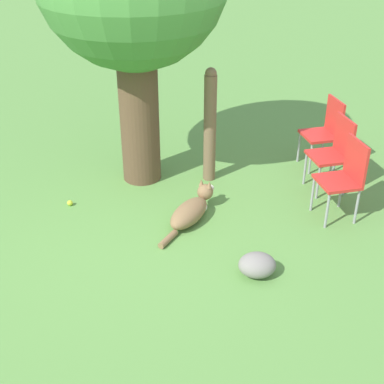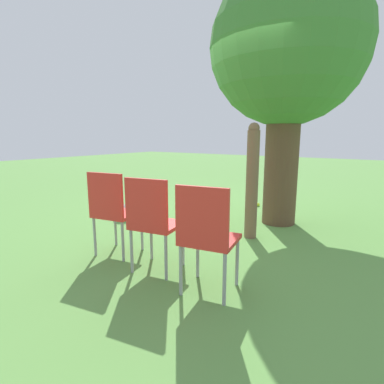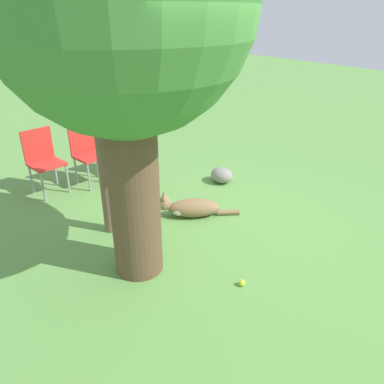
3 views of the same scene
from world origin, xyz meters
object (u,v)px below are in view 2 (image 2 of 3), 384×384
fence_post (252,181)px  red_chair_1 (153,219)px  red_chair_0 (113,208)px  oak_tree (287,52)px  dog (200,213)px  tennis_ball (258,205)px  red_chair_2 (207,233)px

fence_post → red_chair_1: 1.56m
red_chair_0 → fence_post: bearing=-45.4°
oak_tree → red_chair_1: (2.37, -0.46, -1.93)m
red_chair_1 → fence_post: bearing=-23.8°
fence_post → red_chair_0: fence_post is taller
dog → tennis_ball: (-1.44, 0.40, -0.09)m
red_chair_2 → oak_tree: bearing=-5.5°
oak_tree → dog: size_ratio=3.60×
red_chair_0 → red_chair_1: 0.65m
oak_tree → red_chair_2: oak_tree is taller
red_chair_1 → tennis_ball: size_ratio=13.86×
oak_tree → tennis_ball: oak_tree is taller
fence_post → red_chair_0: (1.42, -1.01, -0.20)m
red_chair_1 → red_chair_2: 0.65m
fence_post → red_chair_2: size_ratio=1.57×
red_chair_1 → tennis_ball: red_chair_1 is taller
red_chair_0 → red_chair_2: bearing=-106.5°
dog → red_chair_1: (1.79, 0.61, 0.42)m
fence_post → red_chair_0: bearing=-35.5°
fence_post → red_chair_1: bearing=-13.9°
oak_tree → dog: (0.58, -1.07, -2.35)m
oak_tree → red_chair_1: bearing=-11.0°
oak_tree → fence_post: oak_tree is taller
red_chair_0 → tennis_ball: red_chair_0 is taller
red_chair_0 → tennis_ball: size_ratio=13.86×
tennis_ball → fence_post: bearing=18.5°
red_chair_0 → tennis_ball: 3.22m
tennis_ball → oak_tree: bearing=37.9°
red_chair_2 → red_chair_1: bearing=73.5°
red_chair_2 → dog: bearing=24.1°
red_chair_1 → red_chair_2: (0.07, 0.64, 0.00)m
red_chair_0 → red_chair_1: same height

